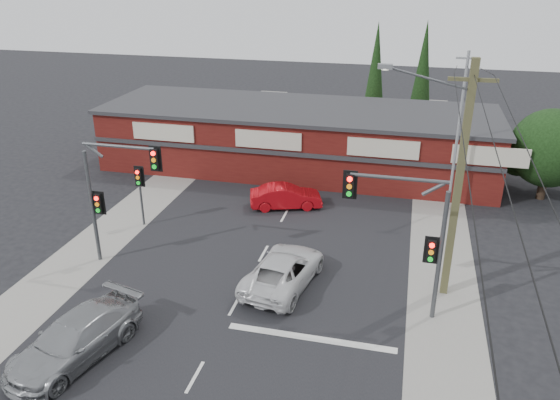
% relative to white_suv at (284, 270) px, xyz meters
% --- Properties ---
extents(ground, '(120.00, 120.00, 0.00)m').
position_rel_white_suv_xyz_m(ground, '(-1.60, -1.97, -0.73)').
color(ground, black).
rests_on(ground, ground).
extents(road_strip, '(14.00, 70.00, 0.01)m').
position_rel_white_suv_xyz_m(road_strip, '(-1.60, 3.03, -0.72)').
color(road_strip, black).
rests_on(road_strip, ground).
extents(verge_left, '(3.00, 70.00, 0.02)m').
position_rel_white_suv_xyz_m(verge_left, '(-10.10, 3.03, -0.72)').
color(verge_left, gray).
rests_on(verge_left, ground).
extents(verge_right, '(3.00, 70.00, 0.02)m').
position_rel_white_suv_xyz_m(verge_right, '(6.90, 3.03, -0.72)').
color(verge_right, gray).
rests_on(verge_right, ground).
extents(stop_line, '(6.50, 0.35, 0.01)m').
position_rel_white_suv_xyz_m(stop_line, '(1.90, -3.47, -0.71)').
color(stop_line, silver).
rests_on(stop_line, ground).
extents(white_suv, '(3.25, 5.57, 1.46)m').
position_rel_white_suv_xyz_m(white_suv, '(0.00, 0.00, 0.00)').
color(white_suv, silver).
rests_on(white_suv, ground).
extents(silver_suv, '(3.53, 5.79, 1.57)m').
position_rel_white_suv_xyz_m(silver_suv, '(-6.14, -6.52, 0.06)').
color(silver_suv, '#939698').
rests_on(silver_suv, ground).
extents(red_sedan, '(4.38, 2.67, 1.36)m').
position_rel_white_suv_xyz_m(red_sedan, '(-1.80, 8.10, -0.05)').
color(red_sedan, '#B30B12').
rests_on(red_sedan, ground).
extents(lane_dashes, '(0.12, 37.46, 0.01)m').
position_rel_white_suv_xyz_m(lane_dashes, '(-1.60, -2.04, -0.71)').
color(lane_dashes, silver).
rests_on(lane_dashes, ground).
extents(shop_building, '(27.30, 8.40, 4.22)m').
position_rel_white_suv_xyz_m(shop_building, '(-2.60, 15.01, 1.40)').
color(shop_building, '#49110E').
rests_on(shop_building, ground).
extents(tree_cluster, '(5.90, 5.10, 5.50)m').
position_rel_white_suv_xyz_m(tree_cluster, '(13.09, 13.47, 2.17)').
color(tree_cluster, '#2D2116').
rests_on(tree_cluster, ground).
extents(conifer_near, '(1.80, 1.80, 9.25)m').
position_rel_white_suv_xyz_m(conifer_near, '(1.90, 22.03, 4.75)').
color(conifer_near, '#2D2116').
rests_on(conifer_near, ground).
extents(conifer_far, '(1.80, 1.80, 9.25)m').
position_rel_white_suv_xyz_m(conifer_far, '(5.40, 24.03, 4.75)').
color(conifer_far, '#2D2116').
rests_on(conifer_far, ground).
extents(traffic_mast_left, '(3.77, 0.27, 5.97)m').
position_rel_white_suv_xyz_m(traffic_mast_left, '(-8.03, 0.03, 3.20)').
color(traffic_mast_left, '#47494C').
rests_on(traffic_mast_left, ground).
extents(traffic_mast_right, '(3.96, 0.27, 5.97)m').
position_rel_white_suv_xyz_m(traffic_mast_right, '(5.26, -0.97, 3.22)').
color(traffic_mast_right, '#47494C').
rests_on(traffic_mast_right, ground).
extents(pedestal_signal, '(0.55, 0.27, 3.38)m').
position_rel_white_suv_xyz_m(pedestal_signal, '(-8.80, 4.03, 1.68)').
color(pedestal_signal, '#47494C').
rests_on(pedestal_signal, ground).
extents(utility_pole, '(4.38, 0.59, 10.00)m').
position_rel_white_suv_xyz_m(utility_pole, '(6.76, 1.02, 4.67)').
color(utility_pole, brown).
rests_on(utility_pole, ground).
extents(steel_pole, '(1.20, 0.16, 9.00)m').
position_rel_white_suv_xyz_m(steel_pole, '(7.40, 10.03, 3.97)').
color(steel_pole, gray).
rests_on(steel_pole, ground).
extents(power_lines, '(2.01, 29.00, 1.22)m').
position_rel_white_suv_xyz_m(power_lines, '(6.87, -4.44, 8.31)').
color(power_lines, black).
rests_on(power_lines, ground).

